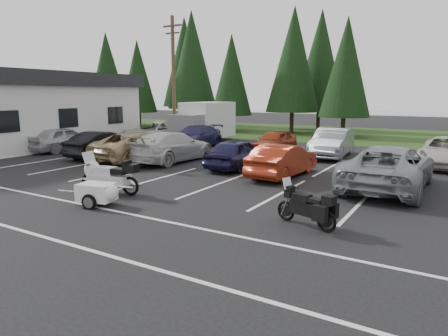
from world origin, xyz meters
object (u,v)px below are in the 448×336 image
building (6,110)px  car_far_1 (195,137)px  utility_pole (173,77)px  car_near_4 (237,153)px  car_near_3 (172,147)px  car_far_0 (154,133)px  car_near_0 (64,139)px  car_near_6 (388,167)px  box_truck (200,122)px  car_near_2 (141,146)px  adventure_motorcycle (306,203)px  touring_motorcycle (109,173)px  car_far_4 (448,152)px  car_near_5 (283,160)px  car_near_1 (103,144)px  car_far_3 (332,143)px  car_far_2 (274,141)px  cargo_trailer (97,194)px

building → car_far_1: (11.46, 5.71, -1.73)m
utility_pole → car_near_4: (9.40, -7.32, -3.99)m
car_near_3 → car_far_0: size_ratio=0.95×
car_near_0 → car_near_6: car_near_6 is taller
building → box_truck: (10.00, 8.50, -1.00)m
car_near_4 → car_near_2: bearing=5.1°
car_far_0 → adventure_motorcycle: car_far_0 is taller
car_near_2 → car_near_6: bearing=-177.6°
utility_pole → touring_motorcycle: bearing=-60.3°
car_far_4 → car_near_4: bearing=-145.0°
car_near_5 → car_far_0: (-12.20, 5.89, 0.09)m
box_truck → touring_motorcycle: (5.97, -14.50, -0.71)m
touring_motorcycle → car_near_2: bearing=114.4°
car_far_0 → car_near_1: bearing=-75.3°
car_near_4 → car_far_3: (2.90, 5.76, 0.09)m
car_far_1 → car_far_2: 5.38m
car_near_2 → car_far_3: bearing=-139.0°
car_near_6 → car_near_4: bearing=-6.6°
car_near_4 → car_far_3: 6.45m
box_truck → car_near_6: size_ratio=0.96×
car_near_3 → car_far_1: 5.54m
car_near_2 → cargo_trailer: bearing=127.0°
building → car_near_2: bearing=0.2°
car_far_1 → adventure_motorcycle: (11.68, -11.61, -0.09)m
car_near_0 → car_near_1: (3.99, -0.52, -0.03)m
utility_pole → cargo_trailer: (8.83, -15.35, -4.33)m
building → car_near_6: bearing=-0.5°
building → car_near_3: building is taller
box_truck → car_near_5: size_ratio=1.32×
car_near_0 → car_near_6: (18.90, -0.50, 0.05)m
box_truck → car_near_4: (7.40, -7.82, -0.75)m
car_near_5 → car_far_1: bearing=-31.6°
car_near_5 → car_far_2: car_near_5 is taller
car_near_6 → box_truck: bearing=-30.6°
car_far_1 → car_far_0: bearing=173.3°
car_near_3 → touring_motorcycle: (2.38, -6.59, -0.05)m
building → car_near_0: size_ratio=3.50×
car_near_6 → car_far_4: size_ratio=1.13×
adventure_motorcycle → car_near_4: bearing=147.4°
car_near_2 → car_far_1: 5.70m
car_near_1 → car_near_4: size_ratio=1.07×
utility_pole → car_near_3: utility_pole is taller
car_near_1 → car_far_4: (16.61, 6.52, -0.01)m
car_far_3 → touring_motorcycle: (-4.34, -12.44, -0.06)m
utility_pole → car_near_1: bearing=-80.5°
car_far_4 → touring_motorcycle: 15.85m
touring_motorcycle → adventure_motorcycle: 7.18m
car_near_1 → car_far_1: 6.30m
car_near_4 → cargo_trailer: bearing=84.2°
car_near_3 → car_near_1: bearing=11.6°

